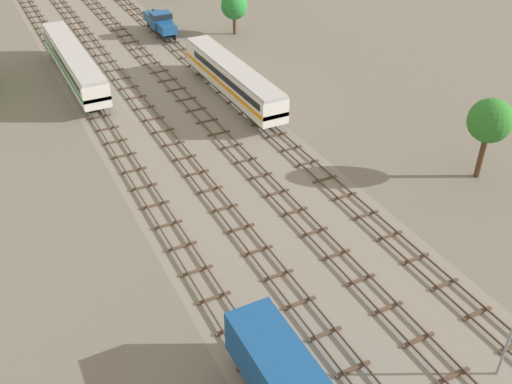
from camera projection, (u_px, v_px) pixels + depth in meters
name	position (u px, v px, depth m)	size (l,w,h in m)	color
ground_plane	(173.00, 113.00, 60.98)	(480.00, 480.00, 0.00)	slate
ballast_bed	(173.00, 113.00, 60.98)	(18.51, 176.00, 0.01)	gray
track_far_left	(103.00, 122.00, 58.91)	(2.40, 126.00, 0.29)	#47382D
track_left	(148.00, 113.00, 60.73)	(2.40, 126.00, 0.29)	#47382D
track_centre_left	(191.00, 104.00, 62.56)	(2.40, 126.00, 0.29)	#47382D
track_centre	(231.00, 95.00, 64.38)	(2.40, 126.00, 0.29)	#47382D
diesel_railcar_centre_near	(232.00, 77.00, 62.57)	(2.96, 20.50, 3.80)	white
passenger_coach_far_left_mid	(73.00, 61.00, 66.40)	(2.96, 22.00, 3.80)	white
shunter_loco_centre_midfar	(160.00, 21.00, 80.68)	(2.74, 8.46, 3.10)	#194C8C
lineside_tree_1	(490.00, 121.00, 47.50)	(3.77, 3.77, 7.37)	#4C331E
lineside_tree_3	(234.00, 6.00, 80.07)	(3.72, 3.72, 5.86)	#4C331E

